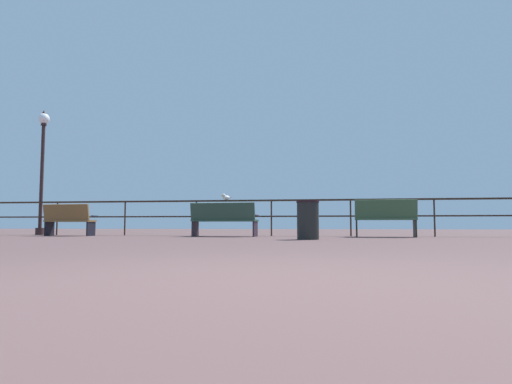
{
  "coord_description": "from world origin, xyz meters",
  "views": [
    {
      "loc": [
        0.31,
        -2.33,
        0.31
      ],
      "look_at": [
        -1.48,
        9.48,
        1.22
      ],
      "focal_mm": 30.43,
      "sensor_mm": 36.0,
      "label": 1
    }
  ],
  "objects_px": {
    "seagull_on_rail": "(226,197)",
    "trash_bin": "(308,220)",
    "bench_near_left": "(224,218)",
    "lamppost_left": "(42,158)",
    "bench_near_right": "(385,217)",
    "bench_far_left": "(68,219)"
  },
  "relations": [
    {
      "from": "seagull_on_rail",
      "to": "trash_bin",
      "type": "xyz_separation_m",
      "value": [
        2.46,
        -2.9,
        -0.7
      ]
    },
    {
      "from": "seagull_on_rail",
      "to": "trash_bin",
      "type": "height_order",
      "value": "seagull_on_rail"
    },
    {
      "from": "bench_near_left",
      "to": "lamppost_left",
      "type": "xyz_separation_m",
      "value": [
        -6.14,
        1.01,
        1.93
      ]
    },
    {
      "from": "lamppost_left",
      "to": "seagull_on_rail",
      "type": "xyz_separation_m",
      "value": [
        6.01,
        -0.18,
        -1.3
      ]
    },
    {
      "from": "bench_near_right",
      "to": "lamppost_left",
      "type": "bearing_deg",
      "value": 174.48
    },
    {
      "from": "bench_far_left",
      "to": "trash_bin",
      "type": "bearing_deg",
      "value": -16.83
    },
    {
      "from": "bench_far_left",
      "to": "seagull_on_rail",
      "type": "bearing_deg",
      "value": 10.48
    },
    {
      "from": "bench_near_right",
      "to": "lamppost_left",
      "type": "distance_m",
      "value": 10.6
    },
    {
      "from": "bench_near_right",
      "to": "seagull_on_rail",
      "type": "bearing_deg",
      "value": 169.27
    },
    {
      "from": "bench_near_right",
      "to": "lamppost_left",
      "type": "xyz_separation_m",
      "value": [
        -10.38,
        1.0,
        1.9
      ]
    },
    {
      "from": "trash_bin",
      "to": "lamppost_left",
      "type": "bearing_deg",
      "value": 160.02
    },
    {
      "from": "seagull_on_rail",
      "to": "bench_near_left",
      "type": "bearing_deg",
      "value": -81.06
    },
    {
      "from": "bench_far_left",
      "to": "seagull_on_rail",
      "type": "xyz_separation_m",
      "value": [
        4.43,
        0.82,
        0.63
      ]
    },
    {
      "from": "lamppost_left",
      "to": "seagull_on_rail",
      "type": "bearing_deg",
      "value": -1.69
    },
    {
      "from": "bench_near_left",
      "to": "trash_bin",
      "type": "xyz_separation_m",
      "value": [
        2.32,
        -2.07,
        -0.08
      ]
    },
    {
      "from": "bench_far_left",
      "to": "lamppost_left",
      "type": "bearing_deg",
      "value": 147.83
    },
    {
      "from": "lamppost_left",
      "to": "trash_bin",
      "type": "relative_size",
      "value": 4.79
    },
    {
      "from": "bench_far_left",
      "to": "bench_near_right",
      "type": "height_order",
      "value": "bench_near_right"
    },
    {
      "from": "bench_near_left",
      "to": "trash_bin",
      "type": "relative_size",
      "value": 2.18
    },
    {
      "from": "bench_near_left",
      "to": "seagull_on_rail",
      "type": "height_order",
      "value": "seagull_on_rail"
    },
    {
      "from": "lamppost_left",
      "to": "bench_near_left",
      "type": "bearing_deg",
      "value": -9.31
    },
    {
      "from": "bench_far_left",
      "to": "seagull_on_rail",
      "type": "distance_m",
      "value": 4.55
    }
  ]
}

